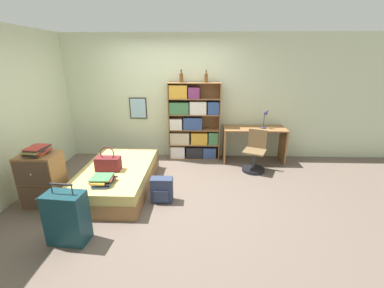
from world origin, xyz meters
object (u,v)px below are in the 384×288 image
at_px(dresser, 43,180).
at_px(desk_chair, 255,158).
at_px(magazine_pile_on_dresser, 37,150).
at_px(bookcase, 192,125).
at_px(desk_lamp, 266,115).
at_px(bottle_brown, 206,78).
at_px(desk, 254,138).
at_px(handbag, 108,163).
at_px(backpack, 162,190).
at_px(bottle_green, 181,78).
at_px(suitcase, 67,218).
at_px(bed, 117,178).
at_px(book_stack_on_bed, 103,180).

relative_size(dresser, desk_chair, 1.00).
distance_m(magazine_pile_on_dresser, bookcase, 2.90).
bearing_deg(desk_lamp, bottle_brown, 174.97).
height_order(bookcase, bottle_brown, bottle_brown).
xyz_separation_m(dresser, desk, (3.45, 1.85, 0.12)).
distance_m(handbag, backpack, 1.00).
distance_m(bookcase, bottle_green, 1.00).
relative_size(handbag, bottle_green, 1.64).
distance_m(suitcase, magazine_pile_on_dresser, 1.24).
height_order(bed, dresser, dresser).
bearing_deg(desk_chair, desk, 82.74).
relative_size(book_stack_on_bed, suitcase, 0.50).
xyz_separation_m(suitcase, magazine_pile_on_dresser, (-0.76, 0.82, 0.54)).
relative_size(bookcase, desk_chair, 2.05).
distance_m(desk_chair, backpack, 2.04).
height_order(handbag, desk_lamp, desk_lamp).
distance_m(magazine_pile_on_dresser, bottle_green, 2.87).
height_order(dresser, magazine_pile_on_dresser, magazine_pile_on_dresser).
distance_m(dresser, magazine_pile_on_dresser, 0.46).
bearing_deg(desk_chair, book_stack_on_bed, -150.58).
height_order(bed, desk, desk).
xyz_separation_m(suitcase, desk_chair, (2.63, 2.16, -0.07)).
height_order(handbag, magazine_pile_on_dresser, magazine_pile_on_dresser).
bearing_deg(magazine_pile_on_dresser, dresser, -102.93).
height_order(handbag, bottle_green, bottle_green).
height_order(bed, bottle_green, bottle_green).
height_order(desk, desk_chair, desk_chair).
bearing_deg(backpack, bottle_green, 84.14).
bearing_deg(desk, book_stack_on_bed, -143.30).
distance_m(suitcase, desk_chair, 3.40).
height_order(magazine_pile_on_dresser, backpack, magazine_pile_on_dresser).
bearing_deg(handbag, desk, 28.49).
xyz_separation_m(book_stack_on_bed, bottle_brown, (1.51, 1.98, 1.30)).
height_order(dresser, desk_chair, dresser).
bearing_deg(magazine_pile_on_dresser, handbag, 26.65).
height_order(suitcase, bottle_brown, bottle_brown).
relative_size(magazine_pile_on_dresser, bookcase, 0.24).
bearing_deg(backpack, desk_lamp, 41.57).
distance_m(magazine_pile_on_dresser, bottle_brown, 3.22).
bearing_deg(bookcase, backpack, -102.31).
height_order(book_stack_on_bed, backpack, book_stack_on_bed).
relative_size(suitcase, backpack, 1.98).
distance_m(bookcase, backpack, 1.96).
relative_size(bottle_green, desk_lamp, 0.60).
xyz_separation_m(bottle_green, desk_chair, (1.46, -0.60, -1.48)).
bearing_deg(bed, handbag, -127.39).
distance_m(bed, bottle_brown, 2.57).
distance_m(book_stack_on_bed, bottle_green, 2.59).
bearing_deg(desk, bed, -152.63).
relative_size(bed, suitcase, 2.41).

